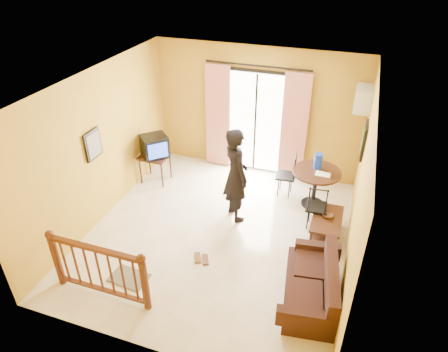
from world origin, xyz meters
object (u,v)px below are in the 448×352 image
(sofa, at_px, (313,287))
(standing_person, at_px, (236,175))
(television, at_px, (155,146))
(dining_table, at_px, (316,178))
(coffee_table, at_px, (326,224))

(sofa, xyz_separation_m, standing_person, (-1.71, 1.60, 0.65))
(television, height_order, dining_table, television)
(sofa, bearing_deg, television, 140.86)
(sofa, bearing_deg, standing_person, 129.14)
(dining_table, height_order, standing_person, standing_person)
(coffee_table, xyz_separation_m, sofa, (-0.00, -1.54, 0.00))
(television, relative_size, coffee_table, 0.75)
(dining_table, bearing_deg, sofa, -81.96)
(coffee_table, xyz_separation_m, standing_person, (-1.72, 0.06, 0.65))
(television, xyz_separation_m, sofa, (3.71, -2.26, -0.57))
(dining_table, distance_m, coffee_table, 1.05)
(television, distance_m, standing_person, 2.11)
(television, bearing_deg, sofa, -76.17)
(television, height_order, sofa, television)
(standing_person, bearing_deg, sofa, -175.57)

